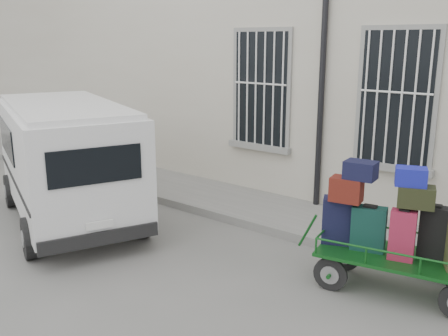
% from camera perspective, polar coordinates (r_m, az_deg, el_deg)
% --- Properties ---
extents(ground, '(80.00, 80.00, 0.00)m').
position_cam_1_polar(ground, '(8.07, -5.80, -8.94)').
color(ground, '#60615C').
rests_on(ground, ground).
extents(building, '(24.00, 5.15, 6.00)m').
position_cam_1_polar(building, '(11.96, 13.04, 13.14)').
color(building, '#BCB4A1').
rests_on(building, ground).
extents(sidewalk, '(24.00, 1.70, 0.15)m').
position_cam_1_polar(sidewalk, '(9.63, 3.39, -4.49)').
color(sidewalk, slate).
rests_on(sidewalk, ground).
extents(luggage_cart, '(2.38, 1.23, 1.70)m').
position_cam_1_polar(luggage_cart, '(6.74, 18.77, -6.92)').
color(luggage_cart, black).
rests_on(luggage_cart, ground).
extents(van, '(4.57, 3.28, 2.14)m').
position_cam_1_polar(van, '(9.23, -17.56, 1.46)').
color(van, silver).
rests_on(van, ground).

